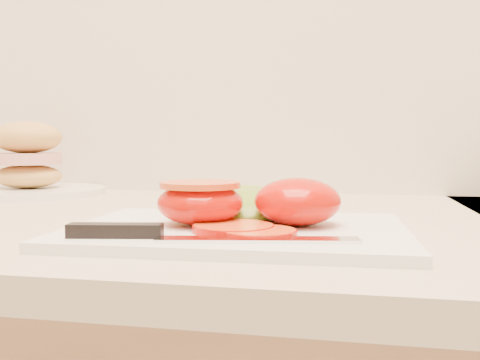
# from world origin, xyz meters

# --- Properties ---
(cutting_board) EXTENTS (0.33, 0.25, 0.01)m
(cutting_board) POSITION_xyz_m (-0.10, 1.54, 0.94)
(cutting_board) COLOR white
(cutting_board) RESTS_ON counter
(tomato_half_dome) EXTENTS (0.09, 0.09, 0.05)m
(tomato_half_dome) POSITION_xyz_m (-0.05, 1.55, 0.96)
(tomato_half_dome) COLOR #DE0400
(tomato_half_dome) RESTS_ON cutting_board
(tomato_half_cut) EXTENTS (0.09, 0.09, 0.04)m
(tomato_half_cut) POSITION_xyz_m (-0.14, 1.54, 0.96)
(tomato_half_cut) COLOR #DE0400
(tomato_half_cut) RESTS_ON cutting_board
(tomato_slice_0) EXTENTS (0.07, 0.07, 0.01)m
(tomato_slice_0) POSITION_xyz_m (-0.10, 1.50, 0.94)
(tomato_slice_0) COLOR #FA5D27
(tomato_slice_0) RESTS_ON cutting_board
(tomato_slice_1) EXTENTS (0.07, 0.07, 0.01)m
(tomato_slice_1) POSITION_xyz_m (-0.07, 1.48, 0.94)
(tomato_slice_1) COLOR #FA5D27
(tomato_slice_1) RESTS_ON cutting_board
(lettuce_leaf_0) EXTENTS (0.16, 0.11, 0.03)m
(lettuce_leaf_0) POSITION_xyz_m (-0.12, 1.60, 0.95)
(lettuce_leaf_0) COLOR olive
(lettuce_leaf_0) RESTS_ON cutting_board
(knife) EXTENTS (0.25, 0.05, 0.01)m
(knife) POSITION_xyz_m (-0.15, 1.45, 0.94)
(knife) COLOR silver
(knife) RESTS_ON cutting_board
(sandwich_plate) EXTENTS (0.27, 0.27, 0.13)m
(sandwich_plate) POSITION_xyz_m (-0.55, 1.88, 0.98)
(sandwich_plate) COLOR white
(sandwich_plate) RESTS_ON counter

